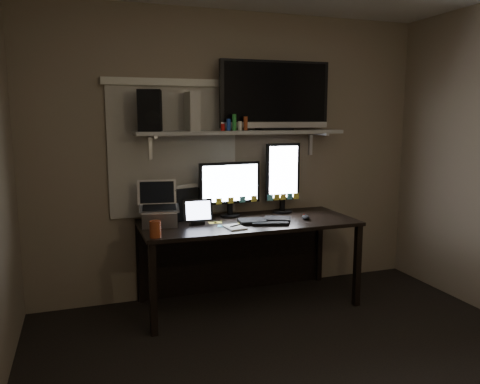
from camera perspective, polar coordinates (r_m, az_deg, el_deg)
name	(u,v)px	position (r m, az deg, el deg)	size (l,w,h in m)	color
back_wall	(234,156)	(4.21, -0.70, 4.45)	(3.60, 3.60, 0.00)	#7F6B5B
window_blinds	(174,152)	(4.05, -8.07, 4.89)	(1.10, 0.02, 1.10)	beige
desk	(243,238)	(4.09, 0.43, -5.60)	(1.80, 0.75, 0.73)	black
wall_shelf	(241,132)	(4.03, 0.08, 7.30)	(1.80, 0.35, 0.03)	#9E9F9A
monitor_landscape	(230,189)	(4.07, -1.24, 0.38)	(0.56, 0.06, 0.49)	black
monitor_portrait	(283,178)	(4.25, 5.22, 1.76)	(0.32, 0.06, 0.64)	black
keyboard	(265,220)	(3.90, 3.05, -3.46)	(0.45, 0.18, 0.03)	black
mouse	(306,217)	(4.03, 8.02, -3.06)	(0.07, 0.11, 0.04)	black
notepad	(234,227)	(3.69, -0.68, -4.31)	(0.14, 0.19, 0.01)	beige
tablet	(198,212)	(3.80, -5.17, -2.42)	(0.24, 0.10, 0.21)	black
file_sorter	(184,203)	(3.99, -6.81, -1.29)	(0.23, 0.10, 0.29)	black
laptop	(159,204)	(3.78, -9.82, -1.48)	(0.31, 0.25, 0.35)	silver
cup	(155,229)	(3.45, -10.28, -4.47)	(0.08, 0.08, 0.12)	maroon
sticky_notes	(230,224)	(3.82, -1.17, -3.91)	(0.28, 0.21, 0.00)	yellow
tv	(275,96)	(4.15, 4.26, 11.63)	(0.99, 0.18, 0.59)	black
game_console	(192,112)	(3.94, -5.90, 9.73)	(0.08, 0.27, 0.32)	beige
speaker	(150,111)	(3.85, -10.91, 9.71)	(0.18, 0.22, 0.33)	black
bottles	(234,123)	(3.92, -0.71, 8.45)	(0.21, 0.05, 0.13)	#A50F0C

